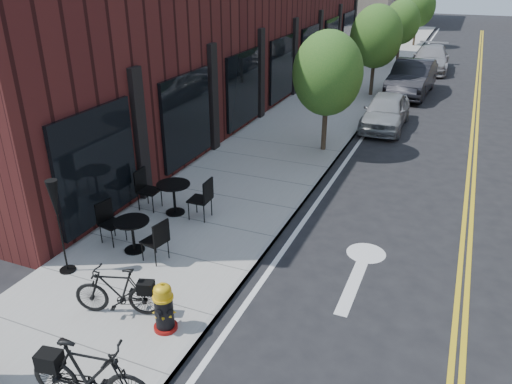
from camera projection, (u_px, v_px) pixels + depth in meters
The scene contains 16 objects.
ground at pixel (215, 321), 8.83m from camera, with size 120.00×120.00×0.00m, color black.
sidewalk_near at pixel (293, 137), 17.85m from camera, with size 4.00×70.00×0.12m, color #9E9B93.
building_near at pixel (226, 19), 21.32m from camera, with size 5.00×28.00×7.00m, color #451716.
tree_near_a at pixel (328, 74), 15.45m from camera, with size 2.20×2.20×3.81m.
tree_near_b at pixel (376, 37), 22.08m from camera, with size 2.30×2.30×3.98m.
tree_near_c at pixel (402, 22), 28.84m from camera, with size 2.10×2.10×3.67m.
tree_near_d at pixel (418, 6), 35.41m from camera, with size 2.40×2.40×4.11m.
fire_hydrant at pixel (164, 307), 8.29m from camera, with size 0.52×0.52×0.93m.
bicycle_left at pixel (118, 291), 8.65m from camera, with size 0.44×1.56×0.94m, color black.
bicycle_right at pixel (91, 376), 6.78m from camera, with size 0.52×1.84×1.11m, color black.
bistro_set_b at pixel (174, 194), 12.13m from camera, with size 1.90×0.84×1.02m.
bistro_set_c at pixel (133, 231), 10.56m from camera, with size 1.78×0.89×0.94m.
patio_umbrella at pixel (56, 207), 9.45m from camera, with size 0.32×0.32×1.99m.
parked_car_a at pixel (386, 111), 18.74m from camera, with size 1.51×3.75×1.28m, color #929599.
parked_car_b at pixel (412, 78), 23.32m from camera, with size 1.67×4.78×1.58m, color black.
parked_car_c at pixel (431, 59), 28.40m from camera, with size 1.94×4.77×1.38m, color #A0A0A4.
Camera 1 is at (3.39, -6.20, 5.81)m, focal length 35.00 mm.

